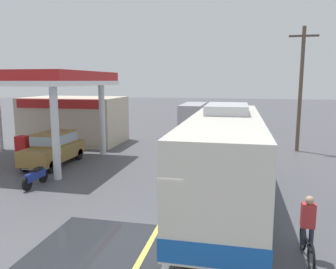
% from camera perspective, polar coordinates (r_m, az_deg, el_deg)
% --- Properties ---
extents(ground, '(120.00, 120.00, 0.00)m').
position_cam_1_polar(ground, '(28.56, 7.16, -0.12)').
color(ground, '#4C4C51').
extents(lane_divider_stripe, '(0.16, 50.00, 0.01)m').
position_cam_1_polar(lane_divider_stripe, '(23.66, 6.10, -2.04)').
color(lane_divider_stripe, '#D8CC4C').
rests_on(lane_divider_stripe, ground).
extents(wet_puddle_patch, '(3.70, 5.72, 0.01)m').
position_cam_1_polar(wet_puddle_patch, '(9.09, -14.23, -21.53)').
color(wet_puddle_patch, '#26282D').
rests_on(wet_puddle_patch, ground).
extents(coach_bus_main, '(2.60, 11.04, 3.69)m').
position_cam_1_polar(coach_bus_main, '(12.70, 9.72, -4.05)').
color(coach_bus_main, silver).
rests_on(coach_bus_main, ground).
extents(gas_station_roadside, '(9.10, 11.95, 5.10)m').
position_cam_1_polar(gas_station_roadside, '(23.94, -18.05, 4.03)').
color(gas_station_roadside, '#B21E1E').
rests_on(gas_station_roadside, ground).
extents(car_at_pump, '(1.70, 4.20, 1.82)m').
position_cam_1_polar(car_at_pump, '(19.35, -19.03, -1.98)').
color(car_at_pump, olive).
rests_on(car_at_pump, ground).
extents(minibus_opposing_lane, '(2.04, 6.13, 2.44)m').
position_cam_1_polar(minibus_opposing_lane, '(31.76, 4.37, 3.54)').
color(minibus_opposing_lane, '#A5A5AD').
rests_on(minibus_opposing_lane, ground).
extents(cyclist_on_shoulder, '(0.34, 1.82, 1.72)m').
position_cam_1_polar(cyclist_on_shoulder, '(9.60, 22.86, -15.01)').
color(cyclist_on_shoulder, black).
rests_on(cyclist_on_shoulder, ground).
extents(motorcycle_parked_forecourt, '(0.55, 1.80, 0.92)m').
position_cam_1_polar(motorcycle_parked_forecourt, '(15.82, -21.81, -6.71)').
color(motorcycle_parked_forecourt, black).
rests_on(motorcycle_parked_forecourt, ground).
extents(pedestrian_near_pump, '(0.55, 0.22, 1.66)m').
position_cam_1_polar(pedestrian_near_pump, '(18.26, -18.64, -2.87)').
color(pedestrian_near_pump, '#33333F').
rests_on(pedestrian_near_pump, ground).
extents(car_trailing_behind_bus, '(1.70, 4.20, 1.82)m').
position_cam_1_polar(car_trailing_behind_bus, '(27.49, 11.56, 1.54)').
color(car_trailing_behind_bus, olive).
rests_on(car_trailing_behind_bus, ground).
extents(utility_pole_roadside, '(1.80, 0.24, 7.99)m').
position_cam_1_polar(utility_pole_roadside, '(23.17, 21.84, 7.52)').
color(utility_pole_roadside, brown).
rests_on(utility_pole_roadside, ground).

